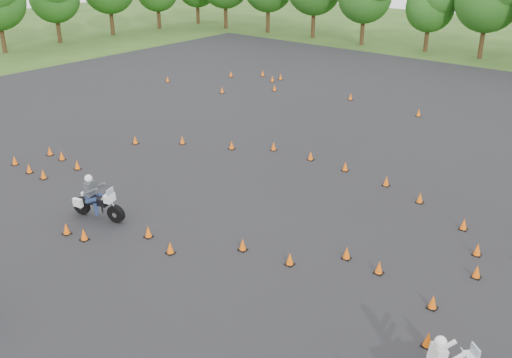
% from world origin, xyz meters
% --- Properties ---
extents(ground, '(140.00, 140.00, 0.00)m').
position_xyz_m(ground, '(0.00, 0.00, 0.00)').
color(ground, '#2D5119').
rests_on(ground, ground).
extents(asphalt_pad, '(62.00, 62.00, 0.00)m').
position_xyz_m(asphalt_pad, '(0.00, 6.00, 0.01)').
color(asphalt_pad, black).
rests_on(asphalt_pad, ground).
extents(traffic_cones, '(35.99, 32.79, 0.45)m').
position_xyz_m(traffic_cones, '(0.16, 5.34, 0.23)').
color(traffic_cones, '#EF5C0A').
rests_on(traffic_cones, asphalt_pad).
extents(rider_grey, '(2.59, 1.35, 1.92)m').
position_xyz_m(rider_grey, '(-4.17, -0.97, 0.96)').
color(rider_grey, '#3B3E42').
rests_on(rider_grey, ground).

